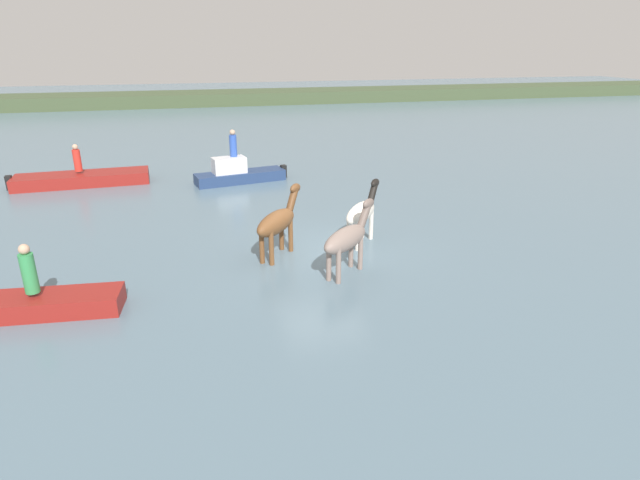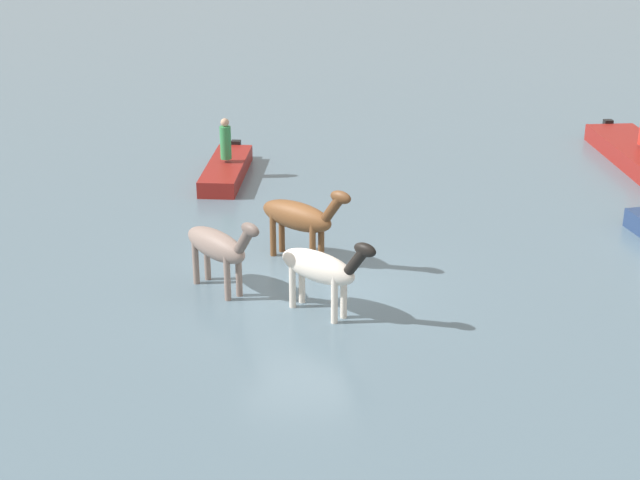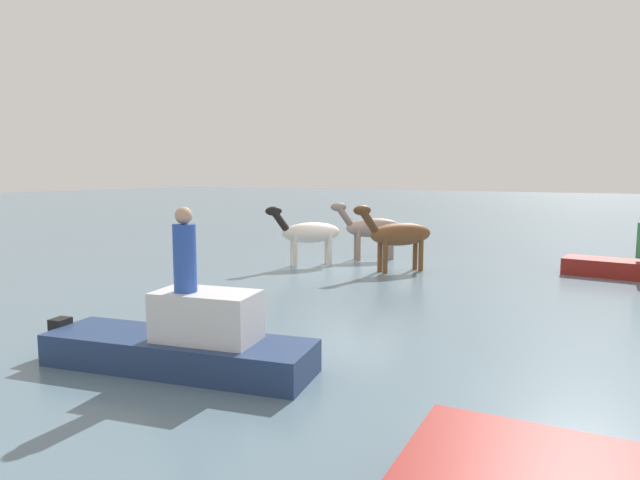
{
  "view_description": "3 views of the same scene",
  "coord_description": "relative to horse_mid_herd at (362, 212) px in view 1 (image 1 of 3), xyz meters",
  "views": [
    {
      "loc": [
        -3.64,
        -14.27,
        5.98
      ],
      "look_at": [
        -0.32,
        -0.99,
        0.77
      ],
      "focal_mm": 29.38,
      "sensor_mm": 36.0,
      "label": 1
    },
    {
      "loc": [
        18.42,
        0.1,
        8.6
      ],
      "look_at": [
        -0.73,
        0.45,
        0.75
      ],
      "focal_mm": 52.58,
      "sensor_mm": 36.0,
      "label": 2
    },
    {
      "loc": [
        -7.16,
        14.86,
        2.83
      ],
      "look_at": [
        0.84,
        0.67,
        0.85
      ],
      "focal_mm": 31.3,
      "sensor_mm": 36.0,
      "label": 3
    }
  ],
  "objects": [
    {
      "name": "ground_plane",
      "position": [
        -1.37,
        -0.43,
        -1.01
      ],
      "size": [
        141.91,
        141.91,
        0.0
      ],
      "primitive_type": "plane",
      "color": "slate"
    },
    {
      "name": "distant_shoreline",
      "position": [
        -1.37,
        41.08,
        -1.01
      ],
      "size": [
        127.72,
        6.0,
        2.4
      ],
      "primitive_type": "cube",
      "color": "#3F4E31",
      "rests_on": "ground_plane"
    },
    {
      "name": "horse_mid_herd",
      "position": [
        0.0,
        0.0,
        0.0
      ],
      "size": [
        1.82,
        2.02,
        1.83
      ],
      "rotation": [
        0.0,
        0.0,
        0.86
      ],
      "color": "silver",
      "rests_on": "ground_plane"
    },
    {
      "name": "horse_gray_outer",
      "position": [
        -2.72,
        -0.43,
        0.06
      ],
      "size": [
        1.86,
        2.18,
        1.93
      ],
      "rotation": [
        0.0,
        0.0,
        0.89
      ],
      "color": "brown",
      "rests_on": "ground_plane"
    },
    {
      "name": "horse_rear_stallion",
      "position": [
        -1.12,
        -2.14,
        0.02
      ],
      "size": [
        2.05,
        1.87,
        1.87
      ],
      "rotation": [
        0.0,
        0.0,
        0.72
      ],
      "color": "gray",
      "rests_on": "ground_plane"
    },
    {
      "name": "boat_tender_starboard",
      "position": [
        -9.78,
        9.84,
        -0.82
      ],
      "size": [
        5.88,
        1.87,
        0.77
      ],
      "rotation": [
        0.0,
        0.0,
        0.05
      ],
      "color": "maroon",
      "rests_on": "ground_plane"
    },
    {
      "name": "boat_dinghy_port",
      "position": [
        -8.76,
        -2.56,
        -0.85
      ],
      "size": [
        3.94,
        1.34,
        0.71
      ],
      "rotation": [
        0.0,
        0.0,
        6.2
      ],
      "color": "maroon",
      "rests_on": "ground_plane"
    },
    {
      "name": "boat_skiff_near",
      "position": [
        -2.98,
        8.62,
        -0.7
      ],
      "size": [
        4.28,
        1.88,
        1.32
      ],
      "rotation": [
        0.0,
        0.0,
        3.34
      ],
      "color": "navy",
      "rests_on": "ground_plane"
    },
    {
      "name": "person_spotter_bow",
      "position": [
        -9.85,
        9.86,
        0.16
      ],
      "size": [
        0.32,
        0.32,
        1.19
      ],
      "color": "red",
      "rests_on": "boat_tender_starboard"
    },
    {
      "name": "person_boatman_standing",
      "position": [
        -8.81,
        -2.56,
        0.1
      ],
      "size": [
        0.32,
        0.32,
        1.19
      ],
      "color": "#338C4C",
      "rests_on": "boat_dinghy_port"
    },
    {
      "name": "person_watcher_seated",
      "position": [
        -3.14,
        8.69,
        0.71
      ],
      "size": [
        0.32,
        0.32,
        1.19
      ],
      "color": "#2D51B2",
      "rests_on": "boat_skiff_near"
    }
  ]
}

